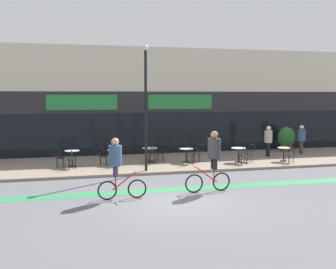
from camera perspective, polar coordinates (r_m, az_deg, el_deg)
The scene contains 27 objects.
ground_plane at distance 13.19m, azimuth 1.51°, elevation -9.78°, with size 120.00×120.00×0.00m, color #5B5B60.
sidewalk_slab at distance 20.10m, azimuth -3.90°, elevation -4.19°, with size 40.00×5.50×0.12m, color gray.
storefront_facade at distance 24.46m, azimuth -5.82°, elevation 4.77°, with size 40.00×4.06×6.26m.
bike_lane_stripe at distance 14.77m, azimuth -0.22°, elevation -8.06°, with size 36.00×0.70×0.01m, color #2D844C.
bistro_table_0 at distance 19.26m, azimuth -13.74°, elevation -2.93°, with size 0.69×0.69×0.78m.
bistro_table_1 at distance 19.45m, azimuth -7.76°, elevation -2.81°, with size 0.69×0.69×0.74m.
bistro_table_2 at distance 20.12m, azimuth -2.65°, elevation -2.50°, with size 0.78×0.78×0.72m.
bistro_table_3 at distance 19.94m, azimuth 2.66°, elevation -2.61°, with size 0.69×0.69×0.71m.
bistro_table_4 at distance 20.25m, azimuth 10.21°, elevation -2.50°, with size 0.75×0.75×0.74m.
bistro_table_5 at distance 21.13m, azimuth 16.45°, elevation -2.38°, with size 0.66×0.66×0.70m.
cafe_chair_0_near at distance 18.65m, azimuth -13.76°, elevation -3.33°, with size 0.43×0.59×0.90m.
cafe_chair_0_side at distance 19.29m, azimuth -15.60°, elevation -3.07°, with size 0.60×0.45×0.90m.
cafe_chair_1_near at distance 18.84m, azimuth -7.54°, elevation -3.12°, with size 0.44×0.59×0.90m.
cafe_chair_1_side at distance 19.41m, azimuth -9.60°, elevation -2.88°, with size 0.60×0.45×0.90m.
cafe_chair_2_near at distance 19.51m, azimuth -2.29°, elevation -2.76°, with size 0.42×0.58×0.90m.
cafe_chair_2_side at distance 20.25m, azimuth -0.92°, elevation -2.44°, with size 0.59×0.43×0.90m.
cafe_chair_3_near at distance 19.35m, azimuth 3.19°, elevation -2.84°, with size 0.42×0.58×0.90m.
cafe_chair_3_side at distance 20.11m, azimuth 4.38°, elevation -2.52°, with size 0.60×0.45×0.90m.
cafe_chair_4_near at distance 19.68m, azimuth 10.93°, elevation -2.79°, with size 0.42×0.59×0.90m.
cafe_chair_4_side at distance 20.51m, azimuth 11.81°, elevation -2.46°, with size 0.58×0.40×0.90m.
cafe_chair_5_near at distance 20.60m, azimuth 17.33°, elevation -2.57°, with size 0.43×0.59×0.90m.
planter_pot at distance 24.85m, azimuth 16.78°, elevation -0.53°, with size 1.01×1.01×1.47m.
lamp_post at distance 17.52m, azimuth -3.25°, elevation 5.09°, with size 0.26×0.26×5.60m.
cyclist_0 at distance 14.40m, azimuth 6.52°, elevation -3.10°, with size 1.76×0.53×2.23m.
cyclist_1 at distance 13.35m, azimuth -7.43°, elevation -4.17°, with size 1.68×0.48×2.10m.
pedestrian_near_end at distance 23.86m, azimuth 18.80°, elevation -0.34°, with size 0.51×0.51×1.68m.
pedestrian_far_end at distance 22.48m, azimuth 14.34°, elevation -0.55°, with size 0.44×0.44×1.69m.
Camera 1 is at (-3.32, -12.26, 3.55)m, focal length 42.00 mm.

